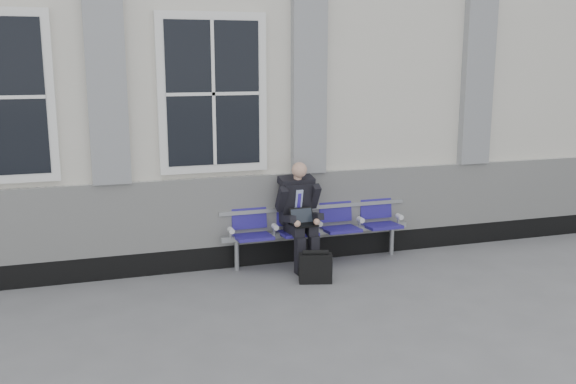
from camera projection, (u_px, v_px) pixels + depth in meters
name	position (u px, v px, depth m)	size (l,w,h in m)	color
ground	(212.00, 313.00, 6.87)	(70.00, 70.00, 0.00)	slate
station_building	(162.00, 89.00, 9.64)	(14.40, 4.40, 4.49)	beige
bench	(317.00, 222.00, 8.49)	(2.60, 0.47, 0.91)	#9EA0A3
businessman	(299.00, 211.00, 8.24)	(0.56, 0.75, 1.39)	black
briefcase	(315.00, 268.00, 7.77)	(0.43, 0.27, 0.41)	black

